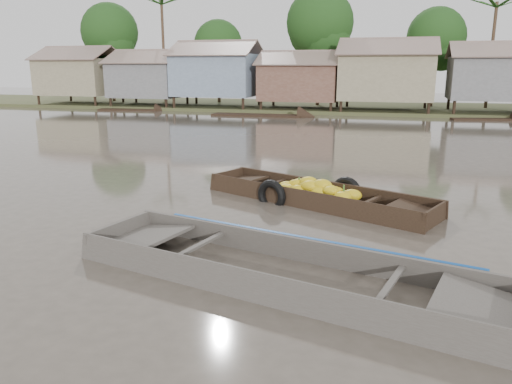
# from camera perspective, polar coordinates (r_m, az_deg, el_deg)

# --- Properties ---
(ground) EXTENTS (120.00, 120.00, 0.00)m
(ground) POSITION_cam_1_polar(r_m,az_deg,el_deg) (10.02, -4.62, -5.84)
(ground) COLOR #4A4339
(ground) RESTS_ON ground
(riverbank) EXTENTS (120.00, 12.47, 10.22)m
(riverbank) POSITION_cam_1_polar(r_m,az_deg,el_deg) (40.69, 15.54, 13.24)
(riverbank) COLOR #384723
(riverbank) RESTS_ON ground
(banana_boat) EXTENTS (6.31, 3.87, 0.90)m
(banana_boat) POSITION_cam_1_polar(r_m,az_deg,el_deg) (12.95, 6.62, -0.33)
(banana_boat) COLOR black
(banana_boat) RESTS_ON ground
(viewer_boat) EXTENTS (7.60, 3.64, 0.59)m
(viewer_boat) POSITION_cam_1_polar(r_m,az_deg,el_deg) (8.33, 3.36, -9.69)
(viewer_boat) COLOR #46413B
(viewer_boat) RESTS_ON ground
(distant_boats) EXTENTS (43.76, 3.89, 0.35)m
(distant_boats) POSITION_cam_1_polar(r_m,az_deg,el_deg) (34.76, 22.80, 7.40)
(distant_boats) COLOR black
(distant_boats) RESTS_ON ground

